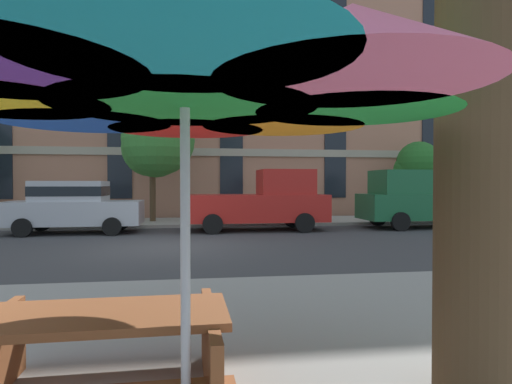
{
  "coord_description": "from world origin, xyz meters",
  "views": [
    {
      "loc": [
        0.76,
        -11.6,
        1.68
      ],
      "look_at": [
        2.94,
        3.2,
        1.4
      ],
      "focal_mm": 30.1,
      "sensor_mm": 36.0,
      "label": 1
    }
  ],
  "objects_px": {
    "sedan_silver": "(74,205)",
    "street_tree_middle": "(156,144)",
    "street_tree_right": "(417,164)",
    "pickup_green": "(422,201)",
    "patio_umbrella": "(185,77)",
    "pickup_red": "(262,202)",
    "picnic_table": "(101,351)"
  },
  "relations": [
    {
      "from": "sedan_silver",
      "to": "patio_umbrella",
      "type": "relative_size",
      "value": 1.29
    },
    {
      "from": "street_tree_right",
      "to": "picnic_table",
      "type": "height_order",
      "value": "street_tree_right"
    },
    {
      "from": "sedan_silver",
      "to": "street_tree_right",
      "type": "distance_m",
      "value": 15.03
    },
    {
      "from": "pickup_red",
      "to": "pickup_green",
      "type": "height_order",
      "value": "same"
    },
    {
      "from": "street_tree_middle",
      "to": "picnic_table",
      "type": "height_order",
      "value": "street_tree_middle"
    },
    {
      "from": "street_tree_middle",
      "to": "picnic_table",
      "type": "xyz_separation_m",
      "value": [
        0.87,
        -15.05,
        -2.84
      ]
    },
    {
      "from": "sedan_silver",
      "to": "pickup_green",
      "type": "bearing_deg",
      "value": 0.0
    },
    {
      "from": "street_tree_middle",
      "to": "patio_umbrella",
      "type": "height_order",
      "value": "street_tree_middle"
    },
    {
      "from": "pickup_green",
      "to": "patio_umbrella",
      "type": "relative_size",
      "value": 1.49
    },
    {
      "from": "sedan_silver",
      "to": "pickup_red",
      "type": "bearing_deg",
      "value": 0.0
    },
    {
      "from": "pickup_red",
      "to": "patio_umbrella",
      "type": "bearing_deg",
      "value": -101.19
    },
    {
      "from": "pickup_green",
      "to": "picnic_table",
      "type": "xyz_separation_m",
      "value": [
        -9.32,
        -12.13,
        -0.54
      ]
    },
    {
      "from": "pickup_red",
      "to": "street_tree_middle",
      "type": "xyz_separation_m",
      "value": [
        -3.99,
        2.92,
        2.3
      ]
    },
    {
      "from": "sedan_silver",
      "to": "pickup_red",
      "type": "distance_m",
      "value": 6.49
    },
    {
      "from": "pickup_red",
      "to": "picnic_table",
      "type": "distance_m",
      "value": 12.54
    },
    {
      "from": "street_tree_right",
      "to": "picnic_table",
      "type": "distance_m",
      "value": 19.4
    },
    {
      "from": "sedan_silver",
      "to": "street_tree_right",
      "type": "bearing_deg",
      "value": 14.01
    },
    {
      "from": "pickup_red",
      "to": "sedan_silver",
      "type": "bearing_deg",
      "value": -180.0
    },
    {
      "from": "sedan_silver",
      "to": "patio_umbrella",
      "type": "distance_m",
      "value": 13.38
    },
    {
      "from": "pickup_green",
      "to": "picnic_table",
      "type": "distance_m",
      "value": 15.31
    },
    {
      "from": "street_tree_middle",
      "to": "patio_umbrella",
      "type": "bearing_deg",
      "value": -84.58
    },
    {
      "from": "picnic_table",
      "to": "patio_umbrella",
      "type": "bearing_deg",
      "value": -42.93
    },
    {
      "from": "street_tree_right",
      "to": "picnic_table",
      "type": "relative_size",
      "value": 2.02
    },
    {
      "from": "pickup_red",
      "to": "street_tree_right",
      "type": "xyz_separation_m",
      "value": [
        8.0,
        3.62,
        1.59
      ]
    },
    {
      "from": "sedan_silver",
      "to": "street_tree_middle",
      "type": "bearing_deg",
      "value": 49.48
    },
    {
      "from": "pickup_green",
      "to": "street_tree_right",
      "type": "bearing_deg",
      "value": 63.55
    },
    {
      "from": "sedan_silver",
      "to": "street_tree_right",
      "type": "relative_size",
      "value": 1.19
    },
    {
      "from": "patio_umbrella",
      "to": "pickup_green",
      "type": "bearing_deg",
      "value": 55.54
    },
    {
      "from": "pickup_red",
      "to": "picnic_table",
      "type": "bearing_deg",
      "value": -104.42
    },
    {
      "from": "street_tree_middle",
      "to": "street_tree_right",
      "type": "distance_m",
      "value": 12.04
    },
    {
      "from": "street_tree_middle",
      "to": "sedan_silver",
      "type": "bearing_deg",
      "value": -130.52
    },
    {
      "from": "street_tree_right",
      "to": "pickup_green",
      "type": "bearing_deg",
      "value": -116.45
    }
  ]
}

